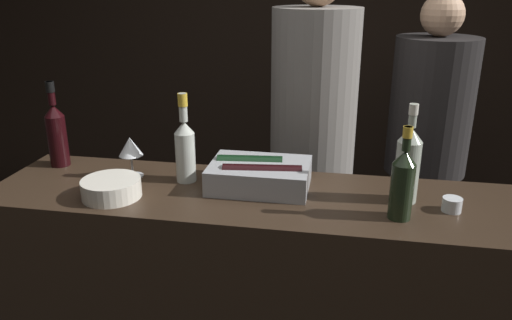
% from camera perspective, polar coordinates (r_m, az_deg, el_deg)
% --- Properties ---
extents(wall_back_chalkboard, '(6.40, 0.06, 2.80)m').
position_cam_1_polar(wall_back_chalkboard, '(3.63, 5.75, 14.48)').
color(wall_back_chalkboard, black).
rests_on(wall_back_chalkboard, ground_plane).
extents(bar_counter, '(1.95, 0.51, 1.02)m').
position_cam_1_polar(bar_counter, '(2.05, -0.13, -17.02)').
color(bar_counter, '#2D2116').
rests_on(bar_counter, ground_plane).
extents(ice_bin_with_bottles, '(0.36, 0.26, 0.10)m').
position_cam_1_polar(ice_bin_with_bottles, '(1.83, 0.33, -1.61)').
color(ice_bin_with_bottles, '#9EA0A5').
rests_on(ice_bin_with_bottles, bar_counter).
extents(bowl_white, '(0.21, 0.21, 0.07)m').
position_cam_1_polar(bowl_white, '(1.83, -16.20, -3.05)').
color(bowl_white, silver).
rests_on(bowl_white, bar_counter).
extents(wine_glass, '(0.09, 0.09, 0.16)m').
position_cam_1_polar(wine_glass, '(1.97, -14.16, 1.36)').
color(wine_glass, silver).
rests_on(wine_glass, bar_counter).
extents(candle_votive, '(0.06, 0.06, 0.05)m').
position_cam_1_polar(candle_votive, '(1.78, 21.48, -4.75)').
color(candle_votive, silver).
rests_on(candle_votive, bar_counter).
extents(champagne_bottle, '(0.07, 0.07, 0.31)m').
position_cam_1_polar(champagne_bottle, '(1.63, 16.39, -2.43)').
color(champagne_bottle, black).
rests_on(champagne_bottle, bar_counter).
extents(red_wine_bottle_black_foil, '(0.08, 0.08, 0.35)m').
position_cam_1_polar(red_wine_bottle_black_foil, '(2.17, -21.84, 2.96)').
color(red_wine_bottle_black_foil, black).
rests_on(red_wine_bottle_black_foil, bar_counter).
extents(rose_wine_bottle, '(0.07, 0.07, 0.34)m').
position_cam_1_polar(rose_wine_bottle, '(1.88, -8.12, 1.52)').
color(rose_wine_bottle, '#B2B7AD').
rests_on(rose_wine_bottle, bar_counter).
extents(white_wine_bottle, '(0.08, 0.08, 0.34)m').
position_cam_1_polar(white_wine_bottle, '(1.76, 16.96, -0.29)').
color(white_wine_bottle, '#9EA899').
rests_on(white_wine_bottle, bar_counter).
extents(person_in_hoodie, '(0.40, 0.40, 1.84)m').
position_cam_1_polar(person_in_hoodie, '(2.39, 6.45, 2.32)').
color(person_in_hoodie, black).
rests_on(person_in_hoodie, ground_plane).
extents(person_blond_tee, '(0.42, 0.42, 1.69)m').
position_cam_1_polar(person_blond_tee, '(2.80, 18.92, 1.92)').
color(person_blond_tee, black).
rests_on(person_blond_tee, ground_plane).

